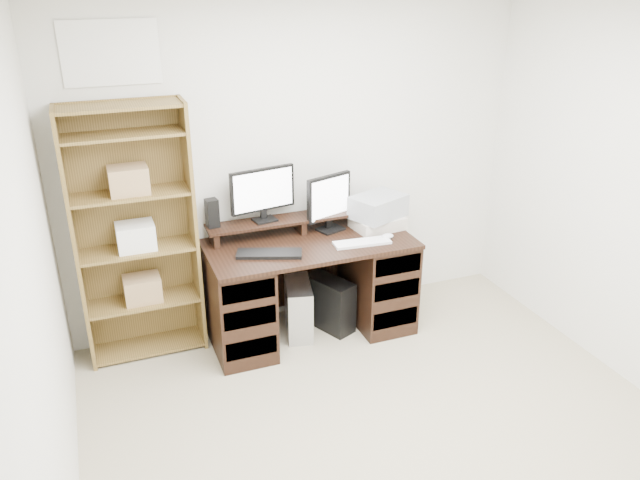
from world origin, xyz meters
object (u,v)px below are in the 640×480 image
tower_silver (298,308)px  bookshelf (135,232)px  tower_black (329,303)px  monitor_small (329,201)px  printer (378,222)px  monitor_wide (263,192)px  desk (310,286)px

tower_silver → bookshelf: 1.32m
tower_silver → tower_black: 0.25m
monitor_small → printer: (0.36, -0.10, -0.19)m
printer → bookshelf: bearing=169.1°
printer → tower_silver: printer is taller
printer → bookshelf: size_ratio=0.20×
monitor_wide → desk: bearing=-50.7°
tower_silver → monitor_small: bearing=39.2°
monitor_small → bookshelf: 1.40m
tower_silver → bookshelf: bookshelf is taller
desk → tower_silver: desk is taller
printer → monitor_wide: bearing=162.5°
monitor_wide → tower_silver: (0.18, -0.21, -0.88)m
tower_black → monitor_small: bearing=46.4°
monitor_wide → tower_silver: size_ratio=1.20×
desk → bookshelf: bookshelf is taller
monitor_small → tower_silver: monitor_small is taller
monitor_wide → printer: size_ratio=1.35×
monitor_small → tower_silver: size_ratio=1.04×
monitor_wide → bookshelf: bookshelf is taller
bookshelf → tower_silver: bearing=-10.0°
printer → desk: bearing=-179.9°
tower_silver → tower_black: (0.25, -0.01, -0.00)m
desk → printer: bearing=6.0°
desk → monitor_wide: bearing=139.2°
printer → tower_black: size_ratio=0.82×
desk → printer: printer is taller
printer → bookshelf: bookshelf is taller
monitor_wide → printer: 0.91m
tower_black → bookshelf: (-1.34, 0.20, 0.71)m
bookshelf → desk: bearing=-10.2°
bookshelf → tower_black: bearing=-8.7°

